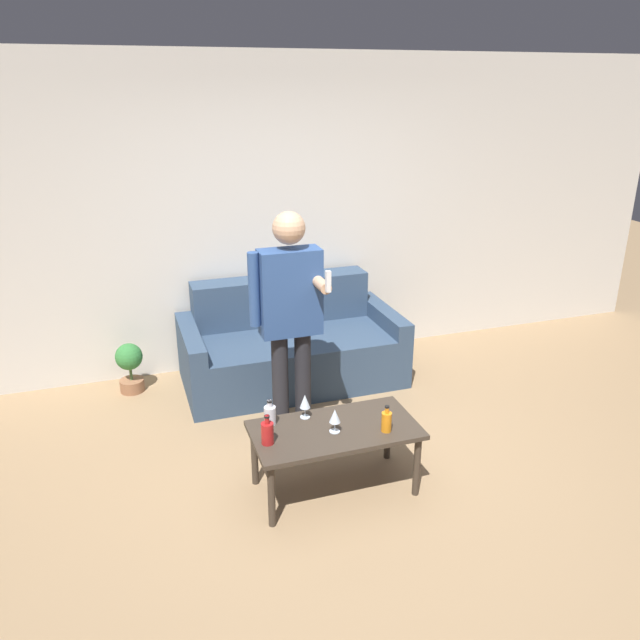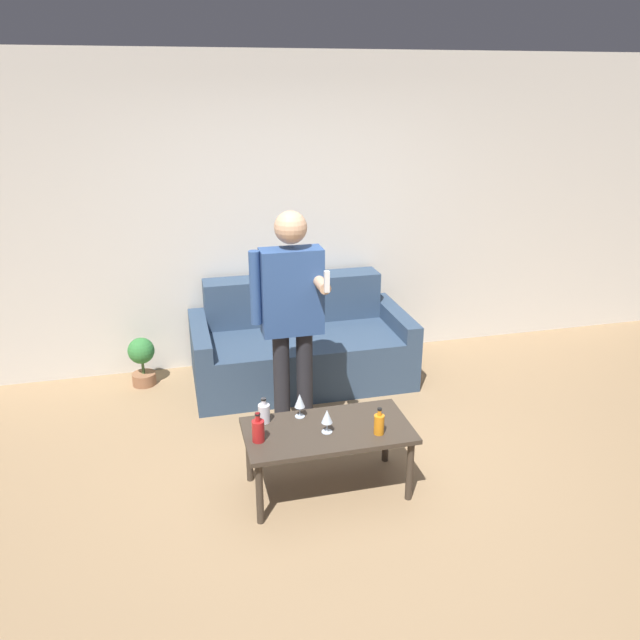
# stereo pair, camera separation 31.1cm
# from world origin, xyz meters

# --- Properties ---
(ground_plane) EXTENTS (16.00, 16.00, 0.00)m
(ground_plane) POSITION_xyz_m (0.00, 0.00, 0.00)
(ground_plane) COLOR #997A56
(wall_back) EXTENTS (8.00, 0.06, 2.70)m
(wall_back) POSITION_xyz_m (0.00, 2.26, 1.35)
(wall_back) COLOR silver
(wall_back) RESTS_ON ground_plane
(couch) EXTENTS (1.84, 0.94, 0.85)m
(couch) POSITION_xyz_m (0.03, 1.78, 0.30)
(couch) COLOR #334760
(couch) RESTS_ON ground_plane
(coffee_table) EXTENTS (1.03, 0.54, 0.45)m
(coffee_table) POSITION_xyz_m (-0.15, 0.14, 0.40)
(coffee_table) COLOR #3D3328
(coffee_table) RESTS_ON ground_plane
(bottle_orange) EXTENTS (0.08, 0.08, 0.19)m
(bottle_orange) POSITION_xyz_m (-0.59, 0.10, 0.52)
(bottle_orange) COLOR #B21E1E
(bottle_orange) RESTS_ON coffee_table
(bottle_green) EXTENTS (0.07, 0.07, 0.17)m
(bottle_green) POSITION_xyz_m (-0.52, 0.31, 0.51)
(bottle_green) COLOR silver
(bottle_green) RESTS_ON coffee_table
(bottle_dark) EXTENTS (0.06, 0.06, 0.17)m
(bottle_dark) POSITION_xyz_m (0.14, 0.01, 0.52)
(bottle_dark) COLOR orange
(bottle_dark) RESTS_ON coffee_table
(wine_glass_near) EXTENTS (0.07, 0.07, 0.15)m
(wine_glass_near) POSITION_xyz_m (-0.17, 0.10, 0.55)
(wine_glass_near) COLOR silver
(wine_glass_near) RESTS_ON coffee_table
(wine_glass_far) EXTENTS (0.07, 0.07, 0.16)m
(wine_glass_far) POSITION_xyz_m (-0.29, 0.32, 0.56)
(wine_glass_far) COLOR silver
(wine_glass_far) RESTS_ON coffee_table
(person_standing_front) EXTENTS (0.50, 0.43, 1.66)m
(person_standing_front) POSITION_xyz_m (-0.22, 0.87, 0.98)
(person_standing_front) COLOR #232328
(person_standing_front) RESTS_ON ground_plane
(potted_plant) EXTENTS (0.22, 0.22, 0.43)m
(potted_plant) POSITION_xyz_m (-1.31, 1.96, 0.24)
(potted_plant) COLOR #936042
(potted_plant) RESTS_ON ground_plane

